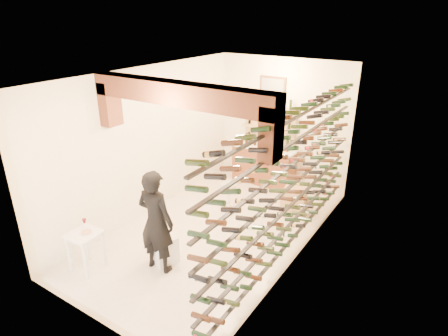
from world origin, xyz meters
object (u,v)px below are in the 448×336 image
object	(u,v)px
wine_rack	(289,179)
chrome_barstool	(229,196)
back_counter	(264,164)
person	(156,222)
crate_lower	(294,207)
white_stool	(164,249)
tasting_table	(85,239)

from	to	relation	value
wine_rack	chrome_barstool	distance (m)	2.21
wine_rack	back_counter	distance (m)	3.38
wine_rack	chrome_barstool	size ratio (longest dim) A/B	8.02
wine_rack	back_counter	xyz separation A→B (m)	(-1.83, 2.65, -1.02)
person	chrome_barstool	bearing A→B (deg)	-93.01
back_counter	crate_lower	world-z (taller)	back_counter
white_stool	chrome_barstool	distance (m)	2.15
back_counter	chrome_barstool	world-z (taller)	back_counter
crate_lower	tasting_table	bearing A→B (deg)	-120.52
white_stool	crate_lower	world-z (taller)	white_stool
person	crate_lower	xyz separation A→B (m)	(1.21, 3.11, -0.77)
wine_rack	white_stool	size ratio (longest dim) A/B	11.27
wine_rack	white_stool	distance (m)	2.56
tasting_table	white_stool	bearing A→B (deg)	39.92
tasting_table	wine_rack	bearing A→B (deg)	37.33
tasting_table	crate_lower	xyz separation A→B (m)	(2.24, 3.80, -0.43)
tasting_table	person	bearing A→B (deg)	31.60
wine_rack	crate_lower	distance (m)	2.13
back_counter	crate_lower	xyz separation A→B (m)	(1.36, -1.09, -0.37)
wine_rack	white_stool	bearing A→B (deg)	-141.91
back_counter	chrome_barstool	xyz separation A→B (m)	(0.10, -1.86, -0.12)
white_stool	chrome_barstool	bearing A→B (deg)	89.82
back_counter	person	bearing A→B (deg)	-88.06
tasting_table	chrome_barstool	distance (m)	3.20
tasting_table	crate_lower	bearing A→B (deg)	57.18
chrome_barstool	crate_lower	size ratio (longest dim) A/B	1.29
white_stool	crate_lower	xyz separation A→B (m)	(1.26, 2.91, -0.09)
crate_lower	white_stool	bearing A→B (deg)	-113.41
person	chrome_barstool	distance (m)	2.40
wine_rack	white_stool	xyz separation A→B (m)	(-1.74, -1.36, -1.30)
back_counter	person	size ratio (longest dim) A/B	0.91
crate_lower	chrome_barstool	bearing A→B (deg)	-148.57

